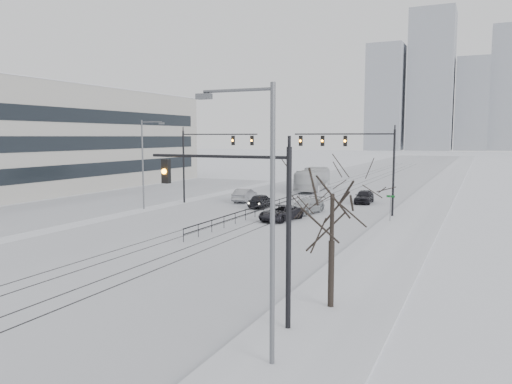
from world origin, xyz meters
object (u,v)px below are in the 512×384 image
at_px(box_truck, 313,180).
at_px(sedan_nb_right, 306,206).
at_px(bare_tree, 332,206).
at_px(sedan_sb_inner, 261,201).
at_px(sedan_nb_front, 281,213).
at_px(traffic_mast_near, 249,210).
at_px(sedan_nb_far, 364,197).
at_px(sedan_sb_outer, 245,195).

bearing_deg(box_truck, sedan_nb_right, 100.76).
bearing_deg(box_truck, bare_tree, 103.63).
distance_m(sedan_sb_inner, sedan_nb_right, 5.86).
distance_m(sedan_nb_front, sedan_nb_right, 4.75).
bearing_deg(traffic_mast_near, bare_tree, 51.24).
distance_m(sedan_sb_inner, sedan_nb_far, 11.94).
xyz_separation_m(bare_tree, box_truck, (-15.36, 44.55, -2.96)).
relative_size(sedan_sb_inner, sedan_nb_far, 0.97).
height_order(traffic_mast_near, bare_tree, traffic_mast_near).
bearing_deg(sedan_nb_far, bare_tree, -82.90).
distance_m(sedan_sb_outer, sedan_nb_right, 10.61).
bearing_deg(sedan_nb_front, sedan_sb_inner, 137.68).
distance_m(sedan_nb_right, sedan_nb_far, 10.34).
height_order(bare_tree, sedan_nb_front, bare_tree).
bearing_deg(traffic_mast_near, sedan_nb_far, 95.73).
height_order(sedan_sb_outer, sedan_nb_far, sedan_sb_outer).
bearing_deg(sedan_sb_inner, box_truck, -93.38).
relative_size(sedan_sb_outer, sedan_nb_front, 0.95).
bearing_deg(sedan_sb_inner, sedan_sb_outer, -48.49).
bearing_deg(traffic_mast_near, box_truck, 105.23).
distance_m(sedan_sb_inner, box_truck, 17.69).
xyz_separation_m(traffic_mast_near, sedan_nb_right, (-7.27, 27.97, -3.83)).
height_order(sedan_nb_front, box_truck, box_truck).
bearing_deg(sedan_nb_far, sedan_sb_inner, -142.12).
xyz_separation_m(bare_tree, sedan_nb_front, (-10.37, 20.27, -3.83)).
distance_m(traffic_mast_near, sedan_nb_front, 24.90).
xyz_separation_m(traffic_mast_near, bare_tree, (2.41, 3.00, -0.07)).
height_order(sedan_sb_inner, box_truck, box_truck).
xyz_separation_m(bare_tree, sedan_sb_outer, (-18.79, 30.41, -3.74)).
bearing_deg(sedan_nb_right, sedan_nb_front, -88.06).
relative_size(bare_tree, sedan_sb_outer, 1.35).
bearing_deg(sedan_nb_front, sedan_sb_outer, 141.15).
bearing_deg(sedan_nb_right, traffic_mast_near, -65.18).
relative_size(sedan_nb_far, box_truck, 0.39).
bearing_deg(sedan_nb_right, bare_tree, -58.55).
xyz_separation_m(sedan_sb_inner, sedan_nb_right, (5.53, -1.92, 0.01)).
distance_m(traffic_mast_near, box_truck, 49.38).
distance_m(traffic_mast_near, sedan_sb_inner, 32.74).
relative_size(bare_tree, sedan_sb_inner, 1.44).
bearing_deg(sedan_sb_outer, box_truck, -109.90).
distance_m(sedan_sb_inner, sedan_sb_outer, 5.02).
bearing_deg(sedan_nb_far, traffic_mast_near, -87.30).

